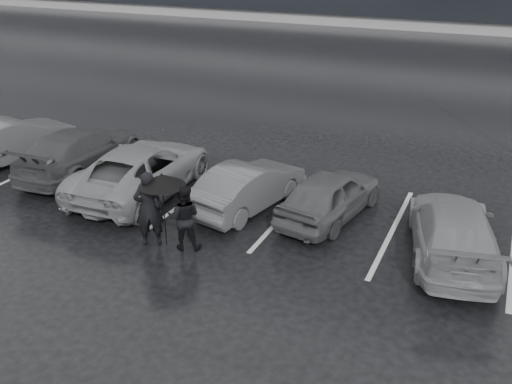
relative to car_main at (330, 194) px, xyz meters
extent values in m
plane|color=black|center=(-1.71, -2.58, -0.64)|extent=(160.00, 160.00, 0.00)
imported|color=black|center=(0.00, 0.00, 0.00)|extent=(2.13, 3.94, 1.27)
imported|color=#2B2B2D|center=(-2.16, -0.35, -0.01)|extent=(2.08, 3.98, 1.25)
imported|color=#525254|center=(-5.32, -0.67, 0.07)|extent=(2.60, 5.20, 1.41)
imported|color=black|center=(-7.95, -0.16, 0.05)|extent=(2.14, 4.81, 1.37)
imported|color=#2B2B2D|center=(-10.65, -0.33, 0.07)|extent=(2.33, 4.50, 1.41)
imported|color=#525254|center=(3.14, -0.73, 0.01)|extent=(2.74, 4.74, 1.29)
imported|color=black|center=(-3.40, -3.13, 0.29)|extent=(0.81, 0.72, 1.86)
imported|color=black|center=(-2.58, -2.94, 0.16)|extent=(0.93, 0.83, 1.59)
cylinder|color=black|center=(-3.07, -3.01, 0.15)|extent=(0.02, 0.02, 1.57)
cone|color=black|center=(-3.07, -3.01, 1.03)|extent=(1.08, 1.08, 0.28)
sphere|color=black|center=(-3.07, -3.01, 1.17)|extent=(0.05, 0.05, 0.05)
cube|color=#B7B7BA|center=(-9.51, -0.08, -0.64)|extent=(0.12, 5.00, 0.00)
cube|color=#B7B7BA|center=(-6.71, -0.08, -0.64)|extent=(0.12, 5.00, 0.00)
cube|color=#B7B7BA|center=(-3.91, -0.08, -0.64)|extent=(0.12, 5.00, 0.00)
cube|color=#B7B7BA|center=(-1.11, -0.08, -0.64)|extent=(0.12, 5.00, 0.00)
cube|color=#B7B7BA|center=(1.69, -0.08, -0.64)|extent=(0.12, 5.00, 0.00)
camera|label=1|loc=(3.78, -12.93, 6.10)|focal=40.00mm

